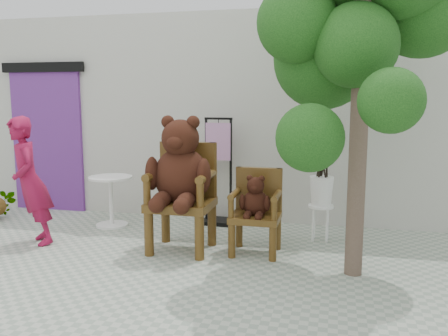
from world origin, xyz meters
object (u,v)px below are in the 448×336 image
Objects in this scene: stool_bucket at (321,190)px; tree at (361,5)px; chair_big at (181,176)px; chair_small at (256,205)px; display_stand at (218,183)px; cafe_table at (111,195)px; person at (30,182)px.

tree is at bearing -67.78° from stool_bucket.
stool_bucket is 2.26m from tree.
chair_small is at bearing 7.54° from chair_big.
chair_small is 0.64× the size of display_stand.
display_stand is (1.43, 0.47, 0.14)m from cafe_table.
chair_small is 1.38× the size of cafe_table.
chair_small is 0.62× the size of person.
chair_small is 0.97m from stool_bucket.
display_stand is (-0.73, 1.12, 0.02)m from chair_small.
chair_big reaches higher than chair_small.
person is 2.22× the size of cafe_table.
person is 1.03× the size of display_stand.
cafe_table is 1.51m from display_stand.
tree reaches higher than stool_bucket.
tree is (3.78, 0.13, 1.92)m from person.
stool_bucket is 0.38× the size of tree.
person reaches higher than cafe_table.
person is (-1.84, -0.23, -0.11)m from chair_big.
chair_big is at bearing 177.16° from tree.
chair_big is 1.01× the size of person.
chair_big is 1.63× the size of chair_small.
stool_bucket is at bearing -15.04° from display_stand.
stool_bucket is at bearing 0.19° from cafe_table.
display_stand is 1.04× the size of stool_bucket.
cafe_table is 0.48× the size of stool_bucket.
chair_big is at bearing -93.43° from display_stand.
cafe_table is (-1.29, 0.76, -0.45)m from chair_big.
display_stand is at bearing 162.19° from stool_bucket.
display_stand is (0.13, 1.24, -0.31)m from chair_big.
stool_bucket is at bearing 61.49° from person.
tree is (3.23, -0.86, 2.26)m from cafe_table.
cafe_table is (0.55, 0.99, -0.34)m from person.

